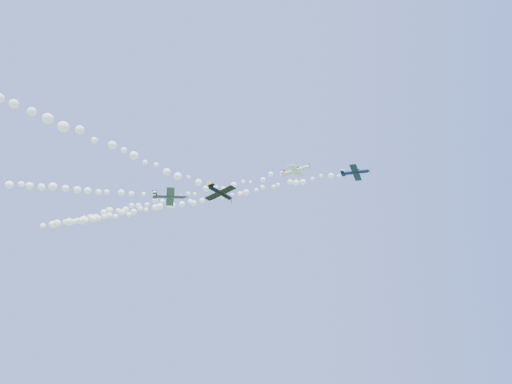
# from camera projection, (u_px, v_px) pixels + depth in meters

# --- Properties ---
(plane_white) EXTENTS (7.24, 7.69, 2.09)m
(plane_white) POSITION_uv_depth(u_px,v_px,m) (296.00, 170.00, 99.36)
(plane_white) COLOR white
(smoke_trail_white) EXTENTS (78.03, 29.38, 3.07)m
(smoke_trail_white) POSITION_uv_depth(u_px,v_px,m) (147.00, 204.00, 116.68)
(smoke_trail_white) COLOR white
(plane_navy) EXTENTS (6.42, 6.82, 2.40)m
(plane_navy) POSITION_uv_depth(u_px,v_px,m) (356.00, 172.00, 88.87)
(plane_navy) COLOR #0C1838
(smoke_trail_navy) EXTENTS (71.81, 21.99, 2.58)m
(smoke_trail_navy) POSITION_uv_depth(u_px,v_px,m) (192.00, 201.00, 102.41)
(smoke_trail_navy) COLOR white
(plane_grey) EXTENTS (7.96, 8.42, 2.14)m
(plane_grey) POSITION_uv_depth(u_px,v_px,m) (170.00, 196.00, 94.72)
(plane_grey) COLOR #323849
(plane_black) EXTENTS (6.80, 6.39, 2.76)m
(plane_black) POSITION_uv_depth(u_px,v_px,m) (220.00, 193.00, 82.60)
(plane_black) COLOR black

